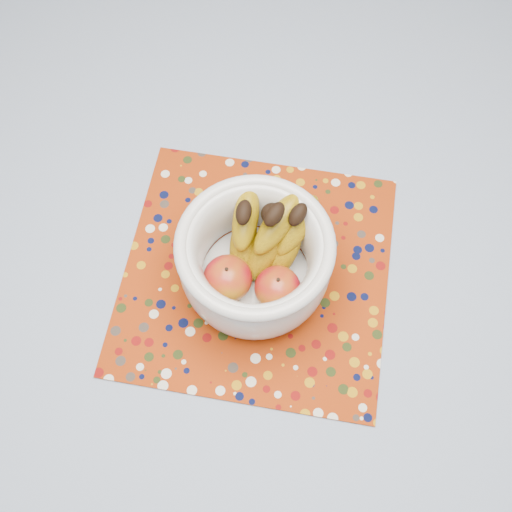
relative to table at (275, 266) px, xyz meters
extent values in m
plane|color=#2D2826|center=(0.00, 0.00, -0.67)|extent=(4.00, 4.00, 0.00)
cube|color=brown|center=(0.00, 0.00, 0.06)|extent=(1.20, 1.20, 0.04)
cylinder|color=brown|center=(-0.53, 0.53, -0.32)|extent=(0.06, 0.06, 0.71)
cube|color=slate|center=(0.00, 0.00, 0.08)|extent=(1.32, 1.32, 0.01)
cube|color=maroon|center=(-0.02, -0.06, 0.09)|extent=(0.44, 0.44, 0.00)
cylinder|color=silver|center=(-0.01, -0.07, 0.10)|extent=(0.11, 0.11, 0.01)
cylinder|color=silver|center=(-0.01, -0.07, 0.11)|extent=(0.16, 0.16, 0.01)
torus|color=silver|center=(-0.01, -0.07, 0.21)|extent=(0.22, 0.22, 0.02)
ellipsoid|color=maroon|center=(-0.05, -0.10, 0.14)|extent=(0.07, 0.07, 0.06)
ellipsoid|color=maroon|center=(0.03, -0.10, 0.14)|extent=(0.07, 0.07, 0.06)
sphere|color=black|center=(0.00, -0.03, 0.23)|extent=(0.03, 0.03, 0.03)
camera|label=1|loc=(0.08, -0.41, 0.93)|focal=42.00mm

